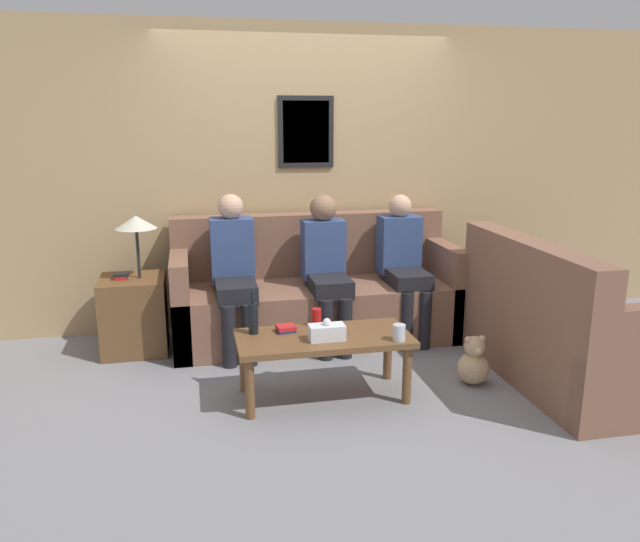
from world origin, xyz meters
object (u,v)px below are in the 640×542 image
Objects in this scene: drinking_glass at (399,333)px; person_right at (403,261)px; couch_main at (316,296)px; wine_bottle at (253,317)px; coffee_table at (324,344)px; person_left at (234,268)px; couch_side at (561,333)px; teddy_bear at (474,363)px; person_middle at (326,264)px.

person_right is (0.46, 1.23, 0.17)m from drinking_glass.
drinking_glass is at bearing -79.22° from couch_main.
wine_bottle is at bearing 159.91° from drinking_glass.
person_left is (-0.50, 1.01, 0.30)m from coffee_table.
couch_side is 4.62× the size of teddy_bear.
person_left is at bearing 63.83° from couch_side.
person_middle reaches higher than person_right.
couch_main reaches higher than wine_bottle.
person_middle is at bearing -175.56° from person_right.
drinking_glass is 0.09× the size of person_middle.
wine_bottle is 0.25× the size of person_right.
couch_side is 1.39m from person_right.
wine_bottle is at bearing 174.58° from teddy_bear.
drinking_glass is 0.30× the size of teddy_bear.
teddy_bear is (1.58, -1.02, -0.52)m from person_left.
couch_main is 8.00× the size of wine_bottle.
person_right is 1.17m from teddy_bear.
couch_main is 1.20m from coffee_table.
person_middle is (-0.22, 1.18, 0.19)m from drinking_glass.
coffee_table is 0.94× the size of person_middle.
couch_side is at bearing -39.86° from couch_main.
wine_bottle is 2.76× the size of drinking_glass.
teddy_bear is at bearing -0.42° from coffee_table.
person_right is (1.41, 0.03, -0.02)m from person_left.
wine_bottle is at bearing -121.12° from couch_main.
person_right is at bearing 69.67° from drinking_glass.
couch_side is 2.47m from person_left.
couch_main is at bearing 103.24° from person_middle.
person_middle is 3.45× the size of teddy_bear.
couch_main is 0.78m from person_left.
couch_main is 1.96m from couch_side.
person_left reaches higher than coffee_table.
teddy_bear is at bearing 16.47° from drinking_glass.
person_left is 1.95m from teddy_bear.
person_right is at bearing 99.05° from teddy_bear.
wine_bottle is at bearing -146.32° from person_right.
person_middle is 1.40m from teddy_bear.
couch_main is at bearing 168.25° from person_right.
couch_side is at bearing -5.60° from teddy_bear.
person_left is (-0.69, -0.18, 0.33)m from couch_main.
couch_side is 1.32× the size of person_left.
coffee_table is 0.92× the size of person_left.
coffee_table is at bearing -99.05° from couch_main.
wine_bottle is 0.24× the size of person_left.
coffee_table is at bearing -63.57° from person_left.
person_right is (-0.79, 1.11, 0.30)m from couch_side.
wine_bottle reaches higher than teddy_bear.
wine_bottle is at bearing 162.98° from coffee_table.
person_right reaches higher than coffee_table.
couch_side is 2.16m from wine_bottle.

